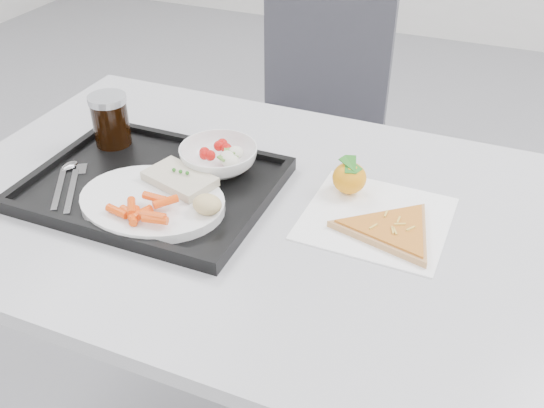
% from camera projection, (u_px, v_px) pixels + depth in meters
% --- Properties ---
extents(table, '(1.20, 0.80, 0.75)m').
position_uv_depth(table, '(253.00, 231.00, 1.16)').
color(table, silver).
rests_on(table, ground).
extents(chair, '(0.42, 0.42, 0.93)m').
position_uv_depth(chair, '(313.00, 108.00, 1.93)').
color(chair, '#393940').
rests_on(chair, ground).
extents(tray, '(0.45, 0.35, 0.03)m').
position_uv_depth(tray, '(153.00, 186.00, 1.15)').
color(tray, black).
rests_on(tray, table).
extents(dinner_plate, '(0.27, 0.27, 0.02)m').
position_uv_depth(dinner_plate, '(152.00, 202.00, 1.08)').
color(dinner_plate, white).
rests_on(dinner_plate, tray).
extents(fish_fillet, '(0.15, 0.11, 0.02)m').
position_uv_depth(fish_fillet, '(180.00, 179.00, 1.11)').
color(fish_fillet, beige).
rests_on(fish_fillet, dinner_plate).
extents(bread_roll, '(0.05, 0.05, 0.03)m').
position_uv_depth(bread_roll, '(207.00, 204.00, 1.03)').
color(bread_roll, '#D2B776').
rests_on(bread_roll, dinner_plate).
extents(salad_bowl, '(0.15, 0.15, 0.05)m').
position_uv_depth(salad_bowl, '(219.00, 158.00, 1.18)').
color(salad_bowl, white).
rests_on(salad_bowl, tray).
extents(cola_glass, '(0.08, 0.08, 0.11)m').
position_uv_depth(cola_glass, '(110.00, 119.00, 1.24)').
color(cola_glass, black).
rests_on(cola_glass, tray).
extents(cutlery, '(0.12, 0.16, 0.01)m').
position_uv_depth(cutlery, '(68.00, 179.00, 1.16)').
color(cutlery, silver).
rests_on(cutlery, tray).
extents(napkin, '(0.25, 0.24, 0.00)m').
position_uv_depth(napkin, '(376.00, 218.00, 1.08)').
color(napkin, white).
rests_on(napkin, table).
extents(tangerine, '(0.07, 0.07, 0.07)m').
position_uv_depth(tangerine, '(349.00, 178.00, 1.13)').
color(tangerine, orange).
rests_on(tangerine, napkin).
extents(pizza_slice, '(0.27, 0.27, 0.02)m').
position_uv_depth(pizza_slice, '(392.00, 230.00, 1.04)').
color(pizza_slice, tan).
rests_on(pizza_slice, napkin).
extents(carrot_pile, '(0.12, 0.09, 0.02)m').
position_uv_depth(carrot_pile, '(142.00, 210.00, 1.02)').
color(carrot_pile, '#F94A0D').
rests_on(carrot_pile, dinner_plate).
extents(salad_contents, '(0.09, 0.08, 0.03)m').
position_uv_depth(salad_contents, '(225.00, 155.00, 1.17)').
color(salad_contents, red).
rests_on(salad_contents, salad_bowl).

